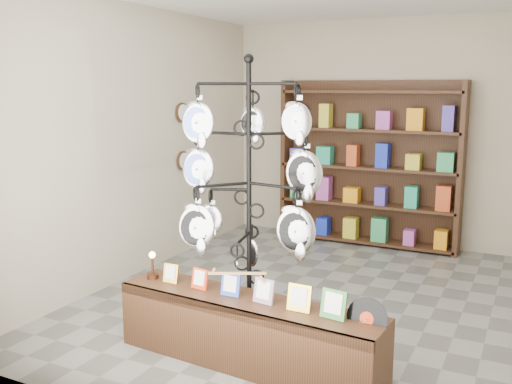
# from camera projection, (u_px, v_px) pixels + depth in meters

# --- Properties ---
(ground) EXTENTS (5.00, 5.00, 0.00)m
(ground) POSITION_uv_depth(u_px,v_px,m) (304.00, 297.00, 5.81)
(ground) COLOR slate
(ground) RESTS_ON ground
(room_envelope) EXTENTS (5.00, 5.00, 5.00)m
(room_envelope) POSITION_uv_depth(u_px,v_px,m) (307.00, 115.00, 5.47)
(room_envelope) COLOR #B0A88E
(room_envelope) RESTS_ON ground
(display_tree) EXTENTS (1.28, 1.28, 2.36)m
(display_tree) POSITION_uv_depth(u_px,v_px,m) (249.00, 184.00, 4.48)
(display_tree) COLOR black
(display_tree) RESTS_ON ground
(front_shelf) EXTENTS (2.18, 0.60, 0.76)m
(front_shelf) POSITION_uv_depth(u_px,v_px,m) (247.00, 332.00, 4.37)
(front_shelf) COLOR black
(front_shelf) RESTS_ON ground
(back_shelving) EXTENTS (2.42, 0.36, 2.20)m
(back_shelving) POSITION_uv_depth(u_px,v_px,m) (369.00, 169.00, 7.64)
(back_shelving) COLOR black
(back_shelving) RESTS_ON ground
(wall_clocks) EXTENTS (0.03, 0.24, 0.84)m
(wall_clocks) POSITION_uv_depth(u_px,v_px,m) (182.00, 137.00, 7.11)
(wall_clocks) COLOR black
(wall_clocks) RESTS_ON ground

